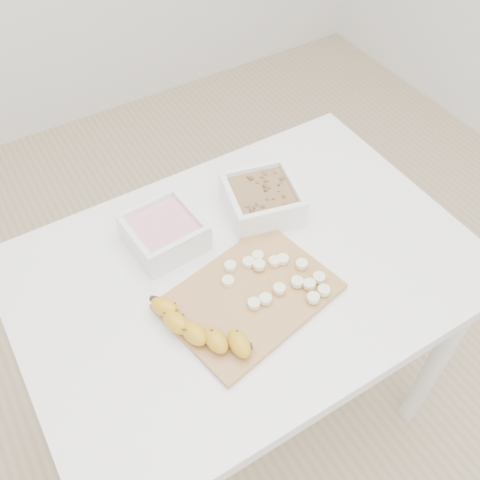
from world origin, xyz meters
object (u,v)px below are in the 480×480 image
table (247,292)px  banana (202,329)px  bowl_granola (262,199)px  cutting_board (250,296)px  bowl_yogurt (164,232)px

table → banana: 0.24m
table → banana: size_ratio=4.51×
banana → bowl_granola: bearing=20.5°
bowl_granola → table: bearing=-133.3°
table → cutting_board: size_ratio=2.94×
bowl_yogurt → banana: size_ratio=0.75×
table → bowl_granola: size_ratio=5.04×
cutting_board → bowl_yogurt: bearing=109.7°
bowl_yogurt → bowl_granola: (0.24, -0.03, 0.00)m
table → cutting_board: bearing=-117.9°
table → banana: banana is taller
bowl_granola → cutting_board: 0.26m
bowl_granola → banana: size_ratio=0.90×
table → bowl_yogurt: (-0.12, 0.16, 0.13)m
table → banana: bearing=-148.0°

